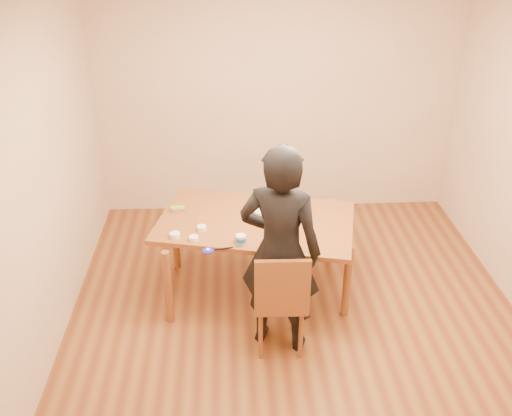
{
  "coord_description": "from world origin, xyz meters",
  "views": [
    {
      "loc": [
        -0.56,
        -3.85,
        3.24
      ],
      "look_at": [
        -0.33,
        0.52,
        0.9
      ],
      "focal_mm": 40.0,
      "sensor_mm": 36.0,
      "label": 1
    }
  ],
  "objects_px": {
    "cake_plate": "(265,217)",
    "dining_table": "(256,222)",
    "cake": "(265,213)",
    "person": "(280,251)",
    "dining_chair": "(279,300)"
  },
  "relations": [
    {
      "from": "cake_plate",
      "to": "dining_table",
      "type": "bearing_deg",
      "value": -163.63
    },
    {
      "from": "cake",
      "to": "dining_table",
      "type": "bearing_deg",
      "value": -163.63
    },
    {
      "from": "person",
      "to": "dining_chair",
      "type": "bearing_deg",
      "value": 108.86
    },
    {
      "from": "cake_plate",
      "to": "cake",
      "type": "distance_m",
      "value": 0.04
    },
    {
      "from": "cake",
      "to": "person",
      "type": "xyz_separation_m",
      "value": [
        0.07,
        -0.75,
        0.08
      ]
    },
    {
      "from": "cake",
      "to": "person",
      "type": "distance_m",
      "value": 0.76
    },
    {
      "from": "dining_table",
      "to": "dining_chair",
      "type": "bearing_deg",
      "value": -66.22
    },
    {
      "from": "cake_plate",
      "to": "person",
      "type": "relative_size",
      "value": 0.16
    },
    {
      "from": "dining_table",
      "to": "cake_plate",
      "type": "xyz_separation_m",
      "value": [
        0.08,
        0.02,
        0.03
      ]
    },
    {
      "from": "cake_plate",
      "to": "dining_chair",
      "type": "bearing_deg",
      "value": -85.1
    },
    {
      "from": "dining_table",
      "to": "person",
      "type": "distance_m",
      "value": 0.76
    },
    {
      "from": "dining_table",
      "to": "dining_chair",
      "type": "relative_size",
      "value": 4.61
    },
    {
      "from": "cake_plate",
      "to": "cake",
      "type": "bearing_deg",
      "value": 0.0
    },
    {
      "from": "dining_chair",
      "to": "person",
      "type": "relative_size",
      "value": 0.21
    },
    {
      "from": "dining_table",
      "to": "cake",
      "type": "bearing_deg",
      "value": 29.19
    }
  ]
}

